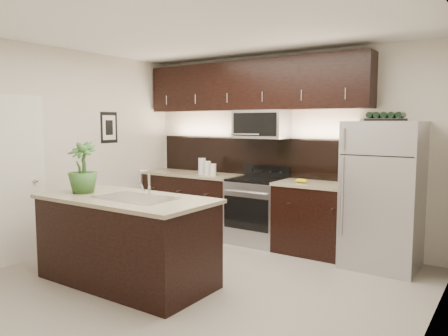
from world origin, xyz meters
name	(u,v)px	position (x,y,z in m)	size (l,w,h in m)	color
ground	(200,281)	(0.00, 0.00, 0.00)	(4.50, 4.50, 0.00)	gray
room_walls	(188,125)	(-0.11, -0.04, 1.70)	(4.52, 4.02, 2.71)	beige
counter_run	(245,209)	(-0.46, 1.69, 0.47)	(3.51, 0.65, 0.94)	black
upper_fixtures	(252,94)	(-0.43, 1.84, 2.14)	(3.49, 0.40, 1.66)	black
island	(126,240)	(-0.64, -0.45, 0.47)	(1.96, 0.96, 0.94)	black
sink_faucet	(136,196)	(-0.49, -0.44, 0.96)	(0.84, 0.50, 0.28)	silver
refrigerator	(383,195)	(1.50, 1.63, 0.87)	(0.84, 0.76, 1.74)	#B2B2B7
wine_rack	(386,117)	(1.50, 1.63, 1.79)	(0.43, 0.27, 0.10)	black
plant	(83,167)	(-1.22, -0.54, 1.23)	(0.32, 0.32, 0.57)	#315D25
canisters	(206,167)	(-1.09, 1.61, 1.05)	(0.36, 0.17, 0.25)	silver
french_press	(352,178)	(1.12, 1.64, 1.04)	(0.09, 0.09, 0.26)	silver
bananas	(300,180)	(0.44, 1.61, 0.97)	(0.17, 0.14, 0.05)	gold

